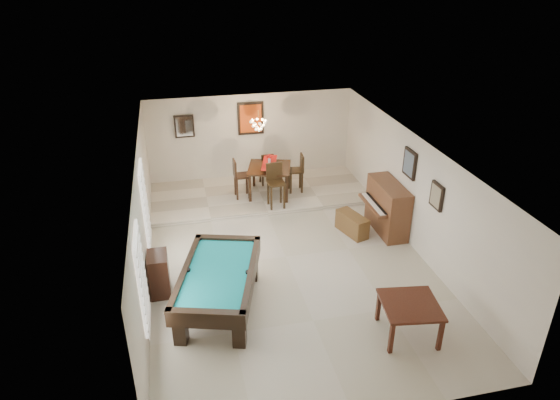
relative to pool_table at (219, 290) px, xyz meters
name	(u,v)px	position (x,y,z in m)	size (l,w,h in m)	color
ground_plane	(286,257)	(1.66, 1.47, -0.43)	(6.00, 9.00, 0.02)	beige
wall_back	(251,138)	(1.66, 5.97, 0.88)	(6.00, 0.04, 2.60)	silver
wall_front	(362,353)	(1.66, -3.03, 0.88)	(6.00, 0.04, 2.60)	silver
wall_left	(143,221)	(-1.34, 1.47, 0.88)	(0.04, 9.00, 2.60)	silver
wall_right	(414,193)	(4.66, 1.47, 0.88)	(0.04, 9.00, 2.60)	silver
ceiling	(286,149)	(1.66, 1.47, 2.18)	(6.00, 9.00, 0.04)	white
dining_step	(260,194)	(1.66, 4.72, -0.36)	(6.00, 2.50, 0.12)	beige
window_left_front	(142,278)	(-1.31, -0.73, 0.98)	(0.06, 1.00, 1.70)	white
window_left_rear	(145,203)	(-1.31, 2.07, 0.98)	(0.06, 1.00, 1.70)	white
pool_table	(219,290)	(0.00, 0.00, 0.00)	(1.36, 2.50, 0.83)	black
square_table	(408,319)	(3.21, -1.49, -0.08)	(0.99, 0.99, 0.68)	#34150D
upright_piano	(382,208)	(4.23, 2.13, 0.21)	(0.84, 1.49, 1.25)	brown
piano_bench	(352,224)	(3.49, 2.15, -0.16)	(0.36, 0.91, 0.51)	brown
apothecary_chest	(159,274)	(-1.12, 0.75, 0.03)	(0.40, 0.59, 0.89)	black
dining_table	(269,179)	(1.92, 4.52, 0.17)	(1.13, 1.13, 0.94)	black
flower_vase	(269,159)	(1.92, 4.52, 0.77)	(0.15, 0.15, 0.25)	#A4100E
dining_chair_south	(276,186)	(1.94, 3.74, 0.29)	(0.44, 0.44, 1.18)	black
dining_chair_north	(266,168)	(1.96, 5.23, 0.18)	(0.36, 0.36, 0.96)	black
dining_chair_west	(242,179)	(1.14, 4.52, 0.25)	(0.41, 0.41, 1.09)	black
dining_chair_east	(296,173)	(2.67, 4.57, 0.24)	(0.40, 0.40, 1.08)	black
chandelier	(258,121)	(1.66, 4.67, 1.78)	(0.44, 0.44, 0.60)	#FFE5B2
back_painting	(251,118)	(1.66, 5.93, 1.48)	(0.75, 0.06, 0.95)	#D84C14
back_mirror	(184,126)	(-0.24, 5.93, 1.38)	(0.55, 0.06, 0.65)	white
right_picture_upper	(410,164)	(4.62, 1.77, 1.48)	(0.06, 0.55, 0.65)	slate
right_picture_lower	(437,196)	(4.62, 0.47, 1.28)	(0.06, 0.45, 0.55)	gray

